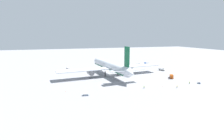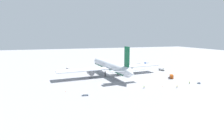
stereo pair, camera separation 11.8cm
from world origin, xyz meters
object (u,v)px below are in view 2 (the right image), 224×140
Objects in this scene: traffic_cone_0 at (163,86)px; ground_worker_4 at (137,66)px; service_van at (139,64)px; airliner at (111,66)px; baggage_cart_2 at (68,68)px; ground_worker_3 at (177,86)px; service_truck_2 at (162,69)px; ground_worker_1 at (127,66)px; baggage_cart_1 at (199,82)px; ground_worker_2 at (144,87)px; baggage_cart_0 at (85,94)px; service_truck_0 at (172,76)px; traffic_cone_1 at (151,69)px; ground_worker_0 at (189,83)px; traffic_cone_2 at (66,91)px; service_truck_1 at (147,64)px.

ground_worker_4 is at bearing -13.00° from traffic_cone_0.
airliner is at bearing 131.34° from service_van.
baggage_cart_2 is at bearing 80.59° from ground_worker_4.
airliner is at bearing 30.86° from ground_worker_3.
service_truck_2 is 3.48× the size of ground_worker_1.
baggage_cart_1 is 1.82× the size of ground_worker_2.
ground_worker_1 is (75.20, -54.54, 0.14)m from baggage_cart_0.
service_truck_0 reaches higher than traffic_cone_0.
service_truck_2 is 54.22m from ground_worker_3.
ground_worker_1 is (29.02, 21.49, -0.45)m from service_truck_2.
ground_worker_2 is (2.02, -34.49, 0.15)m from baggage_cart_0.
baggage_cart_2 is at bearing 32.37° from traffic_cone_0.
ground_worker_1 is at bearing 38.79° from traffic_cone_1.
traffic_cone_0 is (2.37, -47.39, -0.45)m from baggage_cart_0.
airliner reaches higher than service_van.
baggage_cart_2 is (80.56, 2.18, 0.03)m from baggage_cart_0.
service_truck_0 is 4.23× the size of ground_worker_0.
traffic_cone_1 is 91.84m from traffic_cone_2.
ground_worker_2 is at bearing 136.75° from service_truck_2.
traffic_cone_1 is at bearing 3.21° from baggage_cart_1.
traffic_cone_2 is at bearing 78.52° from ground_worker_3.
airliner is at bearing 27.80° from traffic_cone_0.
service_truck_0 is 35.48m from ground_worker_2.
service_truck_2 is at bearing -169.27° from service_van.
baggage_cart_1 is at bearing -165.64° from ground_worker_1.
baggage_cart_0 is at bearing -136.43° from traffic_cone_2.
service_truck_0 is 1.15× the size of service_truck_2.
traffic_cone_2 is (7.59, 43.64, -0.60)m from ground_worker_2.
airliner is 44.43m from traffic_cone_0.
service_truck_1 is 10.03× the size of traffic_cone_0.
ground_worker_3 is at bearing 163.66° from traffic_cone_1.
service_truck_1 is at bearing -30.15° from ground_worker_2.
baggage_cart_1 reaches higher than traffic_cone_2.
service_van is 15.73m from ground_worker_1.
traffic_cone_0 is 1.00× the size of traffic_cone_2.
traffic_cone_2 is (9.62, 9.15, -0.45)m from baggage_cart_0.
baggage_cart_0 is at bearing 134.77° from service_truck_1.
traffic_cone_2 is at bearing 127.91° from service_truck_1.
service_van is 1.41× the size of baggage_cart_1.
baggage_cart_1 is at bearing -91.52° from ground_worker_2.
traffic_cone_0 is 57.80m from traffic_cone_1.
traffic_cone_2 is at bearing 174.39° from baggage_cart_2.
baggage_cart_0 is 66.62m from ground_worker_0.
ground_worker_2 reaches higher than traffic_cone_0.
service_truck_0 reaches higher than ground_worker_3.
service_van is (60.08, -4.10, -0.38)m from service_truck_0.
traffic_cone_0 is (0.54, 19.21, -0.54)m from ground_worker_0.
service_truck_2 is at bearing 175.36° from service_truck_1.
baggage_cart_0 is 1.33× the size of baggage_cart_2.
service_truck_1 is 1.25× the size of service_van.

